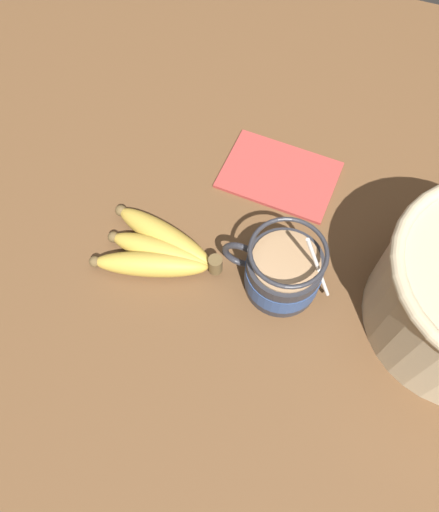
# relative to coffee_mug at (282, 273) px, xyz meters

# --- Properties ---
(table) EXTENTS (1.40, 1.40, 0.03)m
(table) POSITION_rel_coffee_mug_xyz_m (0.10, -0.00, -0.05)
(table) COLOR brown
(table) RESTS_ON ground
(coffee_mug) EXTENTS (0.16, 0.11, 0.14)m
(coffee_mug) POSITION_rel_coffee_mug_xyz_m (0.00, 0.00, 0.00)
(coffee_mug) COLOR #28282D
(coffee_mug) RESTS_ON table
(banana_bunch) EXTENTS (0.19, 0.13, 0.04)m
(banana_bunch) POSITION_rel_coffee_mug_xyz_m (0.18, 0.01, -0.02)
(banana_bunch) COLOR brown
(banana_bunch) RESTS_ON table
(napkin) EXTENTS (0.19, 0.13, 0.01)m
(napkin) POSITION_rel_coffee_mug_xyz_m (0.06, -0.18, -0.04)
(napkin) COLOR #A33833
(napkin) RESTS_ON table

